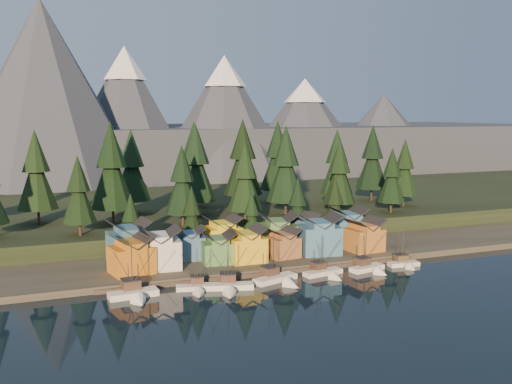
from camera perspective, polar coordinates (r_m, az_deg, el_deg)
name	(u,v)px	position (r m, az deg, el deg)	size (l,w,h in m)	color
ground	(297,294)	(122.35, 4.09, -10.13)	(500.00, 500.00, 0.00)	black
shore_strip	(235,249)	(157.86, -2.14, -5.69)	(400.00, 50.00, 1.50)	#343025
hillside	(189,212)	(204.37, -6.73, -1.97)	(420.00, 100.00, 6.00)	black
dock	(267,272)	(136.64, 1.11, -7.96)	(80.00, 4.00, 1.00)	#4C3F36
mountain_ridge	(124,135)	(322.16, -13.07, 5.61)	(560.00, 190.00, 90.00)	#444B58
boat_0	(134,287)	(121.03, -12.06, -9.26)	(10.64, 11.44, 12.73)	white
boat_1	(198,283)	(124.00, -5.84, -9.05)	(9.82, 10.36, 9.90)	beige
boat_2	(229,281)	(123.71, -2.75, -8.91)	(11.52, 12.06, 11.54)	silver
boat_3	(279,273)	(129.23, 2.30, -8.14)	(11.56, 12.04, 11.79)	white
boat_4	(326,268)	(135.34, 7.01, -7.55)	(10.40, 11.05, 10.63)	silver
boat_5	(370,263)	(140.62, 11.35, -6.95)	(9.76, 10.27, 11.22)	white
boat_6	(405,259)	(146.79, 14.72, -6.49)	(8.25, 8.82, 10.11)	silver
house_front_0	(131,253)	(133.69, -12.36, -5.95)	(10.64, 10.26, 9.06)	#BE6F1A
house_front_1	(159,247)	(136.49, -9.65, -5.42)	(10.23, 9.88, 9.80)	silver
house_front_2	(218,247)	(140.09, -3.81, -5.46)	(8.55, 8.61, 7.61)	#497C43
house_front_3	(246,243)	(140.88, -0.97, -5.11)	(8.67, 8.27, 8.78)	gold
house_front_4	(282,242)	(145.50, 2.66, -5.01)	(8.14, 8.63, 7.34)	#986035
house_front_5	(320,233)	(149.24, 6.37, -4.09)	(11.21, 10.47, 10.37)	#3A6889
house_front_6	(364,234)	(154.31, 10.75, -4.13)	(9.40, 8.97, 8.65)	#A8692B
house_back_0	(129,240)	(143.70, -12.61, -4.72)	(10.51, 10.18, 10.33)	#36647F
house_back_1	(190,242)	(144.24, -6.64, -5.01)	(7.98, 8.06, 8.06)	#375A83
house_back_2	(222,233)	(150.64, -3.38, -4.14)	(9.17, 8.47, 9.40)	yellow
house_back_3	(277,231)	(153.05, 2.15, -3.88)	(11.06, 10.25, 9.69)	#497C43
house_back_4	(301,229)	(158.14, 4.51, -3.67)	(9.81, 9.57, 8.91)	#365A81
house_back_5	(348,224)	(163.50, 9.21, -3.16)	(9.78, 9.88, 9.98)	#386885
tree_hill_1	(36,173)	(173.91, -21.11, 1.80)	(11.75, 11.75, 27.36)	#332319
tree_hill_2	(79,192)	(154.75, -17.31, 0.00)	(9.05, 9.05, 21.09)	#332319
tree_hill_3	(112,169)	(167.02, -14.24, 2.29)	(12.73, 12.73, 29.65)	#332319
tree_hill_4	(132,168)	(183.04, -12.32, 2.38)	(11.62, 11.62, 27.08)	#332319
tree_hill_5	(182,182)	(160.81, -7.38, 0.97)	(9.91, 9.91, 23.09)	#332319
tree_hill_6	(196,165)	(176.90, -6.05, 2.70)	(12.50, 12.50, 29.13)	#332319
tree_hill_7	(245,179)	(164.06, -1.10, 1.33)	(10.26, 10.26, 23.90)	#332319
tree_hill_8	(243,160)	(188.91, -1.33, 3.22)	(12.88, 12.88, 30.02)	#332319
tree_hill_9	(286,167)	(176.27, 3.00, 2.54)	(12.09, 12.09, 28.17)	#332319
tree_hill_10	(278,158)	(202.23, 2.17, 3.41)	(12.56, 12.56, 29.26)	#332319
tree_hill_11	(339,174)	(179.27, 8.33, 1.81)	(10.27, 10.27, 23.92)	#332319
tree_hill_12	(337,164)	(196.91, 8.08, 2.78)	(11.41, 11.41, 26.59)	#332319
tree_hill_13	(392,177)	(187.27, 13.42, 1.45)	(9.03, 9.03, 21.03)	#332319
tree_hill_14	(372,159)	(211.23, 11.56, 3.21)	(11.89, 11.89, 27.69)	#332319
tree_hill_15	(194,161)	(194.30, -6.23, 3.13)	(12.43, 12.43, 28.96)	#332319
tree_hill_17	(405,169)	(202.17, 14.63, 2.20)	(9.94, 9.94, 23.16)	#332319
tree_shore_0	(131,221)	(149.29, -12.38, -2.90)	(6.94, 6.94, 16.18)	#332319
tree_shore_1	(192,215)	(152.36, -6.43, -2.32)	(7.42, 7.42, 17.28)	#332319
tree_shore_2	(252,216)	(157.67, -0.44, -2.39)	(6.43, 6.43, 14.98)	#332319
tree_shore_3	(298,206)	(162.77, 4.18, -1.41)	(7.90, 7.90, 18.41)	#332319
tree_shore_4	(335,205)	(168.26, 7.87, -1.28)	(7.63, 7.63, 17.77)	#332319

